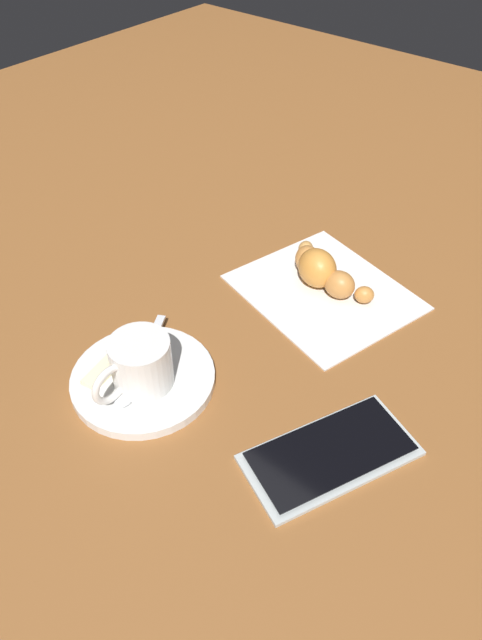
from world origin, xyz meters
name	(u,v)px	position (x,y,z in m)	size (l,w,h in m)	color
ground_plane	(259,334)	(0.00, 0.00, 0.00)	(1.80, 1.80, 0.00)	brown
saucer	(143,379)	(0.13, -0.05, 0.01)	(0.14, 0.14, 0.01)	silver
espresso_cup	(139,364)	(0.13, -0.04, 0.04)	(0.09, 0.06, 0.05)	silver
teaspoon	(135,374)	(0.13, -0.05, 0.01)	(0.12, 0.07, 0.01)	silver
sugar_packet	(111,363)	(0.14, -0.08, 0.01)	(0.07, 0.02, 0.01)	beige
napkin	(324,291)	(-0.10, 0.02, 0.00)	(0.17, 0.19, 0.00)	silver
croissant	(323,270)	(-0.11, 0.00, 0.02)	(0.08, 0.13, 0.05)	tan
cell_phone	(330,454)	(0.08, 0.15, 0.00)	(0.17, 0.13, 0.01)	#B4BCBC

